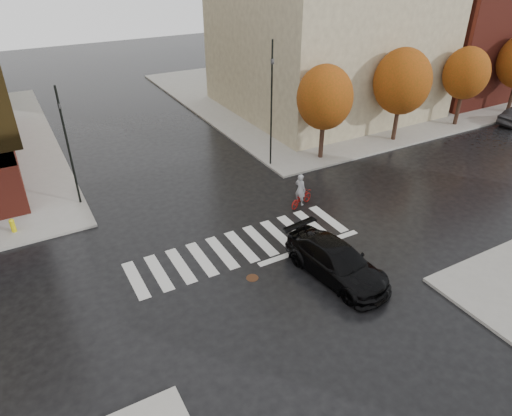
{
  "coord_description": "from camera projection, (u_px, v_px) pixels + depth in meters",
  "views": [
    {
      "loc": [
        -8.69,
        -16.56,
        13.46
      ],
      "look_at": [
        0.88,
        0.54,
        2.0
      ],
      "focal_mm": 32.0,
      "sensor_mm": 36.0,
      "label": 1
    }
  ],
  "objects": [
    {
      "name": "cyclist",
      "position": [
        301.0,
        195.0,
        26.56
      ],
      "size": [
        1.92,
        1.19,
        2.06
      ],
      "rotation": [
        0.0,
        0.0,
        1.91
      ],
      "color": "#99110D",
      "rests_on": "ground"
    },
    {
      "name": "building_ne_brick",
      "position": [
        462.0,
        15.0,
        45.29
      ],
      "size": [
        14.0,
        14.0,
        14.0
      ],
      "primitive_type": "cube",
      "color": "maroon",
      "rests_on": "sidewalk_ne"
    },
    {
      "name": "tree_ne_a",
      "position": [
        325.0,
        98.0,
        30.47
      ],
      "size": [
        3.8,
        3.8,
        6.5
      ],
      "color": "black",
      "rests_on": "sidewalk_ne"
    },
    {
      "name": "tree_ne_c",
      "position": [
        466.0,
        73.0,
        36.42
      ],
      "size": [
        3.6,
        3.6,
        6.31
      ],
      "color": "black",
      "rests_on": "sidewalk_ne"
    },
    {
      "name": "sidewalk_ne",
      "position": [
        328.0,
        90.0,
        47.57
      ],
      "size": [
        30.0,
        30.0,
        0.15
      ],
      "primitive_type": "cube",
      "color": "gray",
      "rests_on": "ground"
    },
    {
      "name": "sedan",
      "position": [
        336.0,
        261.0,
        20.88
      ],
      "size": [
        2.92,
        5.78,
        1.61
      ],
      "primitive_type": "imported",
      "rotation": [
        0.0,
        0.0,
        0.12
      ],
      "color": "black",
      "rests_on": "ground"
    },
    {
      "name": "crosswalk",
      "position": [
        241.0,
        246.0,
        23.3
      ],
      "size": [
        12.0,
        3.0,
        0.01
      ],
      "primitive_type": "cube",
      "color": "silver",
      "rests_on": "ground"
    },
    {
      "name": "tree_ne_b",
      "position": [
        402.0,
        82.0,
        33.34
      ],
      "size": [
        4.2,
        4.2,
        6.89
      ],
      "color": "black",
      "rests_on": "sidewalk_ne"
    },
    {
      "name": "manhole",
      "position": [
        252.0,
        278.0,
        21.11
      ],
      "size": [
        0.71,
        0.71,
        0.01
      ],
      "primitive_type": "cylinder",
      "rotation": [
        0.0,
        0.0,
        0.26
      ],
      "color": "#4C2E1B",
      "rests_on": "ground"
    },
    {
      "name": "fire_hydrant",
      "position": [
        12.0,
        225.0,
        24.02
      ],
      "size": [
        0.28,
        0.28,
        0.78
      ],
      "color": "#C0B30B",
      "rests_on": "sidewalk_nw"
    },
    {
      "name": "ground",
      "position": [
        246.0,
        251.0,
        22.93
      ],
      "size": [
        120.0,
        120.0,
        0.0
      ],
      "primitive_type": "plane",
      "color": "black",
      "rests_on": "ground"
    },
    {
      "name": "traffic_light_ne",
      "position": [
        272.0,
        95.0,
        29.25
      ],
      "size": [
        0.22,
        0.24,
        8.23
      ],
      "rotation": [
        0.0,
        0.0,
        3.4
      ],
      "color": "black",
      "rests_on": "sidewalk_ne"
    },
    {
      "name": "building_ne_tan",
      "position": [
        328.0,
        1.0,
        38.29
      ],
      "size": [
        16.0,
        16.0,
        18.0
      ],
      "primitive_type": "cube",
      "color": "gray",
      "rests_on": "sidewalk_ne"
    },
    {
      "name": "traffic_light_nw",
      "position": [
        67.0,
        140.0,
        25.01
      ],
      "size": [
        0.2,
        0.17,
        6.92
      ],
      "rotation": [
        0.0,
        0.0,
        -1.38
      ],
      "color": "black",
      "rests_on": "sidewalk_nw"
    }
  ]
}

